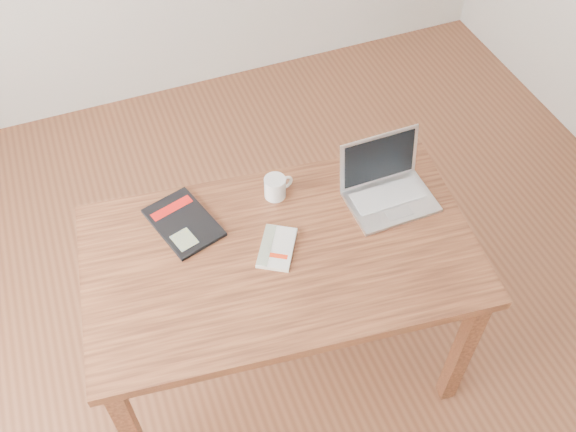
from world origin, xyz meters
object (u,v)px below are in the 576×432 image
object	(u,v)px
white_guidebook	(277,248)
laptop	(387,186)
desk	(281,267)
black_guidebook	(183,223)
coffee_mug	(276,187)

from	to	relation	value
white_guidebook	laptop	distance (m)	0.47
white_guidebook	desk	bearing A→B (deg)	-30.47
desk	black_guidebook	world-z (taller)	black_guidebook
laptop	coffee_mug	xyz separation A→B (m)	(-0.37, 0.14, -0.00)
coffee_mug	white_guidebook	bearing A→B (deg)	-120.70
coffee_mug	laptop	bearing A→B (deg)	-31.92
white_guidebook	black_guidebook	bearing A→B (deg)	171.60
laptop	desk	bearing A→B (deg)	-167.17
white_guidebook	coffee_mug	size ratio (longest dim) A/B	1.88
desk	coffee_mug	xyz separation A→B (m)	(0.08, 0.25, 0.13)
desk	black_guidebook	bearing A→B (deg)	145.90
desk	white_guidebook	world-z (taller)	white_guidebook
white_guidebook	coffee_mug	bearing A→B (deg)	101.65
white_guidebook	black_guidebook	distance (m)	0.35
desk	white_guidebook	distance (m)	0.10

